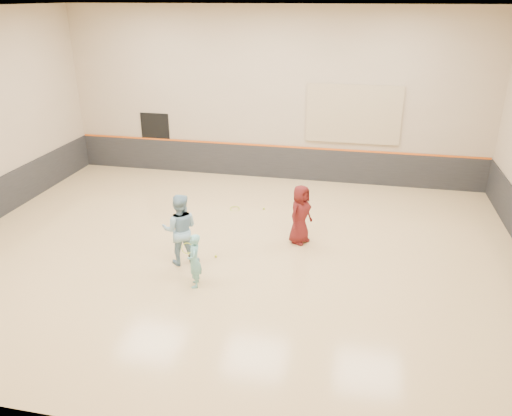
% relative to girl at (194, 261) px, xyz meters
% --- Properties ---
extents(room, '(15.04, 12.04, 6.22)m').
position_rel_girl_xyz_m(room, '(0.42, 1.76, 0.16)').
color(room, tan).
rests_on(room, ground).
extents(wainscot_back, '(14.90, 0.04, 1.20)m').
position_rel_girl_xyz_m(wainscot_back, '(0.42, 7.73, -0.06)').
color(wainscot_back, '#232326').
rests_on(wainscot_back, floor).
extents(accent_stripe, '(14.90, 0.03, 0.06)m').
position_rel_girl_xyz_m(accent_stripe, '(0.42, 7.72, 0.56)').
color(accent_stripe, '#D85914').
rests_on(accent_stripe, wall_back).
extents(acoustic_panel, '(3.20, 0.08, 2.00)m').
position_rel_girl_xyz_m(acoustic_panel, '(3.22, 7.71, 1.84)').
color(acoustic_panel, tan).
rests_on(acoustic_panel, wall_back).
extents(doorway, '(1.10, 0.05, 2.20)m').
position_rel_girl_xyz_m(doorway, '(-4.08, 7.74, 0.44)').
color(doorway, black).
rests_on(doorway, floor).
extents(girl, '(0.43, 0.54, 1.31)m').
position_rel_girl_xyz_m(girl, '(0.00, 0.00, 0.00)').
color(girl, '#69B5B6').
rests_on(girl, floor).
extents(instructor, '(1.04, 0.89, 1.85)m').
position_rel_girl_xyz_m(instructor, '(-0.68, 0.97, 0.27)').
color(instructor, '#7FAAC5').
rests_on(instructor, floor).
extents(young_man, '(0.85, 0.96, 1.65)m').
position_rel_girl_xyz_m(young_man, '(2.09, 2.74, 0.17)').
color(young_man, '#561414').
rests_on(young_man, floor).
extents(held_racket, '(0.44, 0.44, 0.50)m').
position_rel_girl_xyz_m(held_racket, '(-0.41, 0.66, -0.06)').
color(held_racket, '#B3C62B').
rests_on(held_racket, instructor).
extents(spare_racket, '(0.70, 0.70, 0.16)m').
position_rel_girl_xyz_m(spare_racket, '(-0.20, 4.54, -0.58)').
color(spare_racket, '#9DBD29').
rests_on(spare_racket, floor).
extents(ball_under_racket, '(0.07, 0.07, 0.07)m').
position_rel_girl_xyz_m(ball_under_racket, '(0.08, 1.40, -0.62)').
color(ball_under_racket, '#C0D531').
rests_on(ball_under_racket, floor).
extents(ball_in_hand, '(0.07, 0.07, 0.07)m').
position_rel_girl_xyz_m(ball_in_hand, '(2.18, 2.62, 0.34)').
color(ball_in_hand, '#ACC62E').
rests_on(ball_in_hand, young_man).
extents(ball_beside_spare, '(0.07, 0.07, 0.07)m').
position_rel_girl_xyz_m(ball_beside_spare, '(0.70, 4.71, -0.62)').
color(ball_beside_spare, '#BDDC33').
rests_on(ball_beside_spare, floor).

